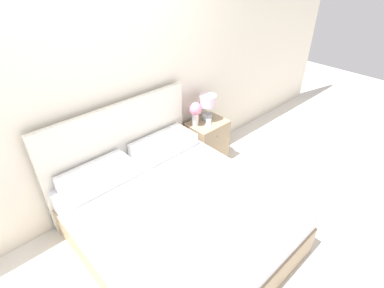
% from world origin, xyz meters
% --- Properties ---
extents(ground_plane, '(12.00, 12.00, 0.00)m').
position_xyz_m(ground_plane, '(0.00, 0.00, 0.00)').
color(ground_plane, silver).
extents(wall_back, '(8.00, 0.06, 2.60)m').
position_xyz_m(wall_back, '(0.00, 0.07, 1.30)').
color(wall_back, silver).
rests_on(wall_back, ground_plane).
extents(bed, '(1.71, 1.92, 1.15)m').
position_xyz_m(bed, '(0.00, -0.88, 0.30)').
color(bed, tan).
rests_on(bed, ground_plane).
extents(nightstand, '(0.49, 0.38, 0.59)m').
position_xyz_m(nightstand, '(1.14, -0.20, 0.29)').
color(nightstand, tan).
rests_on(nightstand, ground_plane).
extents(table_lamp, '(0.21, 0.21, 0.34)m').
position_xyz_m(table_lamp, '(1.19, -0.15, 0.81)').
color(table_lamp, '#A8B2BC').
rests_on(table_lamp, nightstand).
extents(flower_vase, '(0.16, 0.16, 0.30)m').
position_xyz_m(flower_vase, '(0.99, -0.13, 0.77)').
color(flower_vase, white).
rests_on(flower_vase, nightstand).
extents(teacup, '(0.10, 0.10, 0.07)m').
position_xyz_m(teacup, '(1.10, -0.26, 0.62)').
color(teacup, white).
rests_on(teacup, nightstand).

